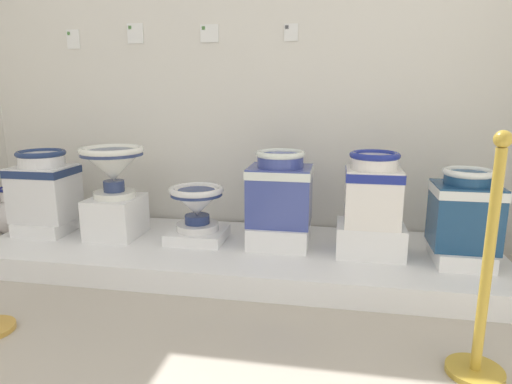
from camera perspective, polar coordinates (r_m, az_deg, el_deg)
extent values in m
cube|color=silver|center=(3.25, -0.52, 20.56)|extent=(4.19, 0.06, 3.07)
cube|color=white|center=(2.89, -2.49, -7.99)|extent=(3.22, 0.97, 0.14)
cube|color=white|center=(3.42, -24.89, -3.86)|extent=(0.34, 0.35, 0.09)
cube|color=white|center=(3.37, -25.25, -0.12)|extent=(0.38, 0.32, 0.37)
cube|color=navy|center=(3.34, -25.50, 2.39)|extent=(0.39, 0.32, 0.05)
cylinder|color=white|center=(3.33, -25.63, 3.72)|extent=(0.30, 0.30, 0.09)
torus|color=navy|center=(3.33, -25.70, 4.47)|extent=(0.32, 0.32, 0.04)
cube|color=white|center=(3.14, -17.36, -3.01)|extent=(0.32, 0.36, 0.27)
cylinder|color=white|center=(3.10, -17.54, -0.28)|extent=(0.27, 0.27, 0.04)
cylinder|color=navy|center=(3.09, -17.61, 0.75)|extent=(0.14, 0.14, 0.07)
cone|color=white|center=(3.06, -17.79, 3.24)|extent=(0.41, 0.41, 0.20)
cylinder|color=navy|center=(3.05, -17.89, 4.73)|extent=(0.40, 0.40, 0.03)
torus|color=white|center=(3.05, -17.91, 5.10)|extent=(0.41, 0.41, 0.04)
cylinder|color=navy|center=(3.05, -17.91, 5.01)|extent=(0.28, 0.28, 0.01)
cube|color=white|center=(2.96, -7.43, -5.44)|extent=(0.36, 0.33, 0.07)
cylinder|color=white|center=(2.94, -7.46, -4.37)|extent=(0.28, 0.28, 0.04)
cylinder|color=navy|center=(2.92, -7.49, -3.43)|extent=(0.16, 0.16, 0.06)
cone|color=white|center=(2.90, -7.56, -1.34)|extent=(0.34, 0.34, 0.17)
cylinder|color=navy|center=(2.88, -7.59, -0.12)|extent=(0.33, 0.33, 0.03)
torus|color=white|center=(2.88, -7.60, 0.26)|extent=(0.35, 0.35, 0.04)
cylinder|color=navy|center=(2.88, -7.60, 0.17)|extent=(0.24, 0.24, 0.01)
cube|color=white|center=(2.86, 3.00, -5.31)|extent=(0.37, 0.38, 0.14)
cube|color=#3E4B97|center=(2.79, 3.06, -0.42)|extent=(0.38, 0.32, 0.36)
cube|color=white|center=(2.76, 3.09, 2.52)|extent=(0.39, 0.33, 0.05)
cylinder|color=#3E4B97|center=(2.75, 3.11, 4.05)|extent=(0.28, 0.28, 0.08)
torus|color=white|center=(2.74, 3.12, 4.87)|extent=(0.30, 0.30, 0.04)
cube|color=white|center=(2.76, 14.28, -5.84)|extent=(0.39, 0.29, 0.19)
cube|color=white|center=(2.69, 14.59, -0.59)|extent=(0.31, 0.30, 0.33)
cube|color=navy|center=(2.66, 14.74, 2.14)|extent=(0.32, 0.30, 0.05)
cylinder|color=white|center=(2.65, 14.83, 3.72)|extent=(0.26, 0.26, 0.08)
torus|color=navy|center=(2.64, 14.88, 4.55)|extent=(0.29, 0.29, 0.04)
cube|color=white|center=(2.83, 24.51, -7.21)|extent=(0.30, 0.37, 0.09)
cube|color=navy|center=(2.76, 24.94, -2.79)|extent=(0.34, 0.31, 0.36)
cube|color=white|center=(2.73, 25.23, 0.15)|extent=(0.35, 0.31, 0.05)
cylinder|color=navy|center=(2.72, 25.37, 1.57)|extent=(0.25, 0.25, 0.07)
torus|color=white|center=(2.71, 25.44, 2.28)|extent=(0.27, 0.27, 0.04)
cube|color=white|center=(3.69, -22.22, 17.55)|extent=(0.10, 0.01, 0.13)
cube|color=#5B9E4C|center=(3.71, -22.72, 18.10)|extent=(0.02, 0.01, 0.02)
cube|color=white|center=(3.47, -15.09, 18.90)|extent=(0.12, 0.01, 0.14)
cube|color=#5B9E4C|center=(3.49, -15.74, 19.50)|extent=(0.02, 0.01, 0.02)
cube|color=white|center=(3.28, -5.94, 19.43)|extent=(0.13, 0.01, 0.12)
cube|color=#5B9E4C|center=(3.29, -6.69, 20.00)|extent=(0.02, 0.01, 0.02)
cube|color=white|center=(3.17, 4.50, 19.59)|extent=(0.09, 0.01, 0.11)
cube|color=slate|center=(3.18, 3.94, 20.19)|extent=(0.02, 0.01, 0.02)
cylinder|color=navy|center=(3.89, -28.42, -4.88)|extent=(0.16, 0.16, 0.03)
ellipsoid|color=white|center=(3.85, -28.65, -2.82)|extent=(0.29, 0.29, 0.26)
cylinder|color=white|center=(3.82, -28.93, -0.31)|extent=(0.12, 0.12, 0.09)
torus|color=navy|center=(3.81, -29.00, 0.33)|extent=(0.16, 0.16, 0.02)
cylinder|color=#B5912E|center=(2.09, 26.05, -19.78)|extent=(0.22, 0.22, 0.02)
cylinder|color=#B5912E|center=(1.90, 27.38, -8.18)|extent=(0.04, 0.04, 0.87)
sphere|color=#B5912E|center=(1.80, 28.91, 5.91)|extent=(0.06, 0.06, 0.06)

